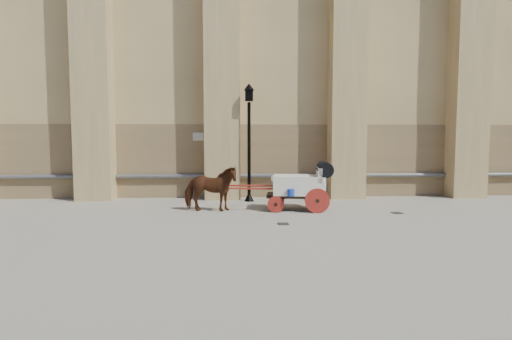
{
  "coord_description": "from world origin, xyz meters",
  "views": [
    {
      "loc": [
        -0.48,
        -12.37,
        2.41
      ],
      "look_at": [
        0.2,
        0.89,
        1.37
      ],
      "focal_mm": 28.0,
      "sensor_mm": 36.0,
      "label": 1
    }
  ],
  "objects": [
    {
      "name": "street_lamp",
      "position": [
        0.03,
        2.95,
        2.41
      ],
      "size": [
        0.42,
        0.42,
        4.51
      ],
      "color": "black",
      "rests_on": "ground"
    },
    {
      "name": "drain_grate_far",
      "position": [
        4.75,
        0.18,
        0.01
      ],
      "size": [
        0.35,
        0.35,
        0.01
      ],
      "primitive_type": "cube",
      "rotation": [
        0.0,
        0.0,
        0.11
      ],
      "color": "black",
      "rests_on": "ground"
    },
    {
      "name": "drain_grate_near",
      "position": [
        0.85,
        -1.28,
        0.01
      ],
      "size": [
        0.33,
        0.33,
        0.01
      ],
      "primitive_type": "cube",
      "rotation": [
        0.0,
        0.0,
        0.03
      ],
      "color": "black",
      "rests_on": "ground"
    },
    {
      "name": "horse",
      "position": [
        -1.32,
        0.82,
        0.76
      ],
      "size": [
        1.86,
        0.97,
        1.52
      ],
      "primitive_type": "imported",
      "rotation": [
        0.0,
        0.0,
        1.49
      ],
      "color": "#562B14",
      "rests_on": "ground"
    },
    {
      "name": "ground",
      "position": [
        0.0,
        0.0,
        0.0
      ],
      "size": [
        90.0,
        90.0,
        0.0
      ],
      "primitive_type": "plane",
      "color": "gray",
      "rests_on": "ground"
    },
    {
      "name": "carriage",
      "position": [
        1.78,
        0.93,
        0.89
      ],
      "size": [
        3.86,
        1.5,
        1.65
      ],
      "rotation": [
        0.0,
        0.0,
        -0.13
      ],
      "color": "black",
      "rests_on": "ground"
    },
    {
      "name": "cathedral",
      "position": [
        2.07,
        7.81,
        9.01
      ],
      "size": [
        44.8,
        9.2,
        19.2
      ],
      "color": "tan",
      "rests_on": "ground"
    }
  ]
}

